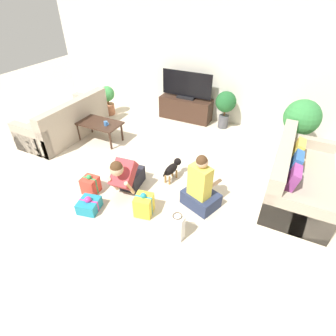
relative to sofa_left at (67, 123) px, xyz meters
name	(u,v)px	position (x,y,z in m)	size (l,w,h in m)	color
ground_plane	(153,171)	(2.39, -0.39, -0.29)	(16.00, 16.00, 0.00)	beige
wall_back	(206,64)	(2.39, 2.24, 1.01)	(8.40, 0.06, 2.60)	beige
sofa_left	(67,123)	(0.00, 0.00, 0.00)	(0.91, 1.96, 0.84)	tan
sofa_right	(297,178)	(4.77, 0.11, 0.00)	(0.91, 1.96, 0.84)	tan
coffee_table	(99,125)	(0.82, 0.11, 0.09)	(0.98, 0.53, 0.43)	#382319
tv_console	(186,109)	(2.05, 1.95, -0.02)	(1.28, 0.44, 0.54)	#382319
tv	(187,87)	(2.05, 1.95, 0.52)	(1.24, 0.20, 0.63)	black
potted_plant_corner_left	(108,99)	(0.14, 1.33, 0.13)	(0.38, 0.38, 0.73)	#A36042
potted_plant_back_right	(225,105)	(3.04, 1.90, 0.28)	(0.47, 0.47, 0.87)	#4C4C51
potted_plant_corner_right	(301,121)	(4.63, 1.44, 0.41)	(0.67, 0.67, 1.11)	#336B84
person_kneeling	(126,175)	(2.30, -1.07, 0.04)	(0.40, 0.78, 0.76)	#23232D
person_sitting	(201,189)	(3.49, -0.87, 0.04)	(0.63, 0.59, 0.95)	#283351
dog	(173,168)	(2.82, -0.44, -0.06)	(0.19, 0.53, 0.34)	black
gift_box_a	(91,185)	(1.76, -1.35, -0.15)	(0.26, 0.25, 0.35)	red
gift_box_b	(144,205)	(2.80, -1.39, -0.13)	(0.30, 0.31, 0.39)	yellow
gift_box_c	(89,205)	(2.01, -1.70, -0.20)	(0.35, 0.37, 0.26)	teal
gift_bag_a	(177,227)	(3.43, -1.59, -0.09)	(0.20, 0.14, 0.42)	white
mug	(106,123)	(1.06, 0.07, 0.18)	(0.12, 0.08, 0.09)	#386BAD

